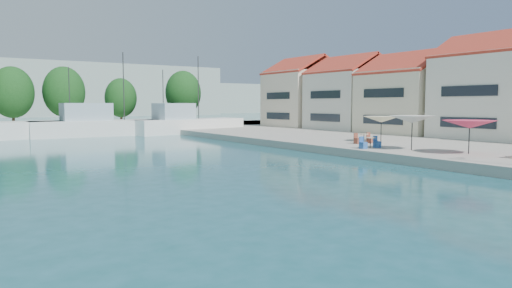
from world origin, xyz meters
TOP-DOWN VIEW (x-y plane):
  - quay_right at (22.00, 30.00)m, footprint 32.00×92.00m
  - quay_far at (-8.00, 67.00)m, footprint 90.00×16.00m
  - hill_east at (40.00, 180.00)m, footprint 140.00×40.00m
  - building_03 at (24.00, 24.00)m, footprint 8.40×8.80m
  - building_04 at (24.00, 33.00)m, footprint 9.00×8.80m
  - building_05 at (24.00, 42.00)m, footprint 8.40×8.80m
  - building_06 at (24.00, 51.00)m, footprint 9.00×8.80m
  - trawler_03 at (-1.84, 55.67)m, footprint 17.52×4.75m
  - trawler_04 at (7.91, 54.47)m, footprint 15.57×6.63m
  - tree_05 at (-10.21, 68.76)m, footprint 5.40×5.40m
  - tree_06 at (-3.85, 68.84)m, footprint 5.58×5.58m
  - tree_07 at (4.39, 70.14)m, footprint 4.71×4.71m
  - tree_08 at (14.06, 68.99)m, footprint 5.67×5.67m
  - umbrella_pink at (10.00, 17.63)m, footprint 3.32×3.32m
  - umbrella_white at (9.06, 21.16)m, footprint 3.03×3.03m
  - umbrella_cream at (12.44, 26.78)m, footprint 3.00×3.00m
  - cafe_table_02 at (7.68, 23.55)m, footprint 1.82×0.70m
  - cafe_table_03 at (10.23, 26.56)m, footprint 1.82×0.70m

SIDE VIEW (x-z plane):
  - quay_right at x=22.00m, z-range 0.00..0.60m
  - quay_far at x=-8.00m, z-range 0.00..0.60m
  - cafe_table_02 at x=7.68m, z-range 0.51..1.27m
  - cafe_table_03 at x=10.23m, z-range 0.51..1.27m
  - trawler_03 at x=-1.84m, z-range -4.03..6.17m
  - trawler_04 at x=7.91m, z-range -4.03..6.17m
  - umbrella_pink at x=10.00m, z-range 1.39..3.48m
  - umbrella_cream at x=12.44m, z-range 1.40..3.50m
  - umbrella_white at x=9.06m, z-range 1.50..3.81m
  - tree_07 at x=4.39m, z-range 1.13..8.10m
  - building_04 at x=24.00m, z-range 0.42..9.62m
  - tree_05 at x=-10.21m, z-range 1.21..9.20m
  - building_05 at x=24.00m, z-range 0.41..10.11m
  - tree_06 at x=-3.85m, z-range 1.24..9.49m
  - tree_08 at x=14.06m, z-range 1.25..9.65m
  - building_06 at x=24.00m, z-range 0.40..10.60m
  - building_03 at x=24.00m, z-range 0.40..10.60m
  - hill_east at x=40.00m, z-range 0.00..12.00m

